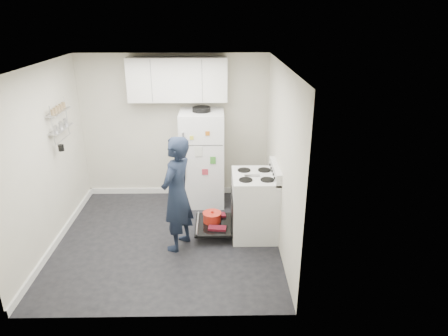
{
  "coord_description": "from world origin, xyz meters",
  "views": [
    {
      "loc": [
        0.74,
        -5.09,
        3.16
      ],
      "look_at": [
        0.83,
        0.18,
        1.05
      ],
      "focal_mm": 32.0,
      "sensor_mm": 36.0,
      "label": 1
    }
  ],
  "objects_px": {
    "open_oven_door": "(213,221)",
    "refrigerator": "(203,158)",
    "person": "(177,194)",
    "electric_range": "(254,205)"
  },
  "relations": [
    {
      "from": "electric_range",
      "to": "person",
      "type": "bearing_deg",
      "value": -162.83
    },
    {
      "from": "open_oven_door",
      "to": "person",
      "type": "bearing_deg",
      "value": -142.8
    },
    {
      "from": "refrigerator",
      "to": "person",
      "type": "bearing_deg",
      "value": -101.86
    },
    {
      "from": "open_oven_door",
      "to": "refrigerator",
      "type": "xyz_separation_m",
      "value": [
        -0.18,
        1.07,
        0.63
      ]
    },
    {
      "from": "electric_range",
      "to": "open_oven_door",
      "type": "relative_size",
      "value": 1.57
    },
    {
      "from": "electric_range",
      "to": "refrigerator",
      "type": "distance_m",
      "value": 1.39
    },
    {
      "from": "electric_range",
      "to": "refrigerator",
      "type": "bearing_deg",
      "value": 125.42
    },
    {
      "from": "electric_range",
      "to": "open_oven_door",
      "type": "distance_m",
      "value": 0.66
    },
    {
      "from": "electric_range",
      "to": "person",
      "type": "height_order",
      "value": "person"
    },
    {
      "from": "open_oven_door",
      "to": "person",
      "type": "distance_m",
      "value": 0.88
    }
  ]
}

